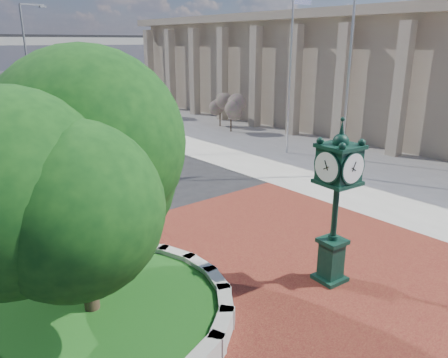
# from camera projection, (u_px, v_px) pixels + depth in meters

# --- Properties ---
(ground) EXTENTS (200.00, 200.00, 0.00)m
(ground) POSITION_uv_depth(u_px,v_px,m) (246.00, 259.00, 13.65)
(ground) COLOR black
(ground) RESTS_ON ground
(plaza) EXTENTS (12.00, 12.00, 0.04)m
(plaza) POSITION_uv_depth(u_px,v_px,m) (269.00, 271.00, 12.91)
(plaza) COLOR #5E1B16
(plaza) RESTS_ON ground
(sidewalk) EXTENTS (20.00, 50.00, 0.04)m
(sidewalk) POSITION_uv_depth(u_px,v_px,m) (318.00, 138.00, 30.71)
(sidewalk) COLOR #9E9B93
(sidewalk) RESTS_ON ground
(planter_wall) EXTENTS (2.96, 6.77, 0.54)m
(planter_wall) POSITION_uv_depth(u_px,v_px,m) (173.00, 281.00, 11.92)
(planter_wall) COLOR #9E9B93
(planter_wall) RESTS_ON ground
(grass_bed) EXTENTS (6.10, 6.10, 0.40)m
(grass_bed) POSITION_uv_depth(u_px,v_px,m) (93.00, 315.00, 10.55)
(grass_bed) COLOR #154614
(grass_bed) RESTS_ON ground
(civic_building) EXTENTS (17.35, 44.00, 8.60)m
(civic_building) POSITION_uv_depth(u_px,v_px,m) (362.00, 69.00, 35.50)
(civic_building) COLOR tan
(civic_building) RESTS_ON ground
(tree_planter) EXTENTS (5.20, 5.20, 6.33)m
(tree_planter) POSITION_uv_depth(u_px,v_px,m) (79.00, 176.00, 9.49)
(tree_planter) COLOR #38281C
(tree_planter) RESTS_ON ground
(post_clock) EXTENTS (1.03, 1.03, 4.62)m
(post_clock) POSITION_uv_depth(u_px,v_px,m) (336.00, 197.00, 11.67)
(post_clock) COLOR black
(post_clock) RESTS_ON ground
(flagpole_a) EXTENTS (1.57, 0.44, 10.25)m
(flagpole_a) POSITION_uv_depth(u_px,v_px,m) (349.00, 69.00, 20.43)
(flagpole_a) COLOR silver
(flagpole_a) RESTS_ON ground
(flagpole_b) EXTENTS (1.53, 0.17, 9.76)m
(flagpole_b) POSITION_uv_depth(u_px,v_px,m) (290.00, 69.00, 25.06)
(flagpole_b) COLOR silver
(flagpole_b) RESTS_ON ground
(street_lamp_near) EXTENTS (2.05, 0.48, 9.17)m
(street_lamp_near) POSITION_uv_depth(u_px,v_px,m) (29.00, 57.00, 33.00)
(street_lamp_near) COLOR slate
(street_lamp_near) RESTS_ON ground
(shrub_near) EXTENTS (1.20, 1.20, 2.20)m
(shrub_near) POSITION_uv_depth(u_px,v_px,m) (231.00, 111.00, 32.26)
(shrub_near) COLOR #38281C
(shrub_near) RESTS_ON ground
(shrub_mid) EXTENTS (1.20, 1.20, 2.20)m
(shrub_mid) POSITION_uv_depth(u_px,v_px,m) (220.00, 107.00, 34.36)
(shrub_mid) COLOR #38281C
(shrub_mid) RESTS_ON ground
(shrub_far) EXTENTS (1.20, 1.20, 2.20)m
(shrub_far) POSITION_uv_depth(u_px,v_px,m) (164.00, 100.00, 38.23)
(shrub_far) COLOR #38281C
(shrub_far) RESTS_ON ground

